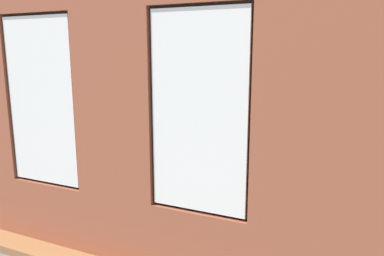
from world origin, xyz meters
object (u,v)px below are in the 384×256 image
object	(u,v)px
remote_silver	(197,168)
candle_jar	(187,160)
couch_by_window	(157,210)
potted_plant_corner_near_left	(363,138)
potted_plant_by_left_couch	(324,171)
potted_plant_mid_room_small	(261,163)
coffee_table	(194,169)
potted_plant_foreground_right	(142,127)
potted_plant_near_tv	(51,155)
remote_gray	(194,166)
media_console	(71,159)
potted_plant_beside_window_right	(27,156)
table_plant_small	(169,160)
cup_ceramic	(218,165)
papasan_chair	(200,141)
potted_plant_between_couches	(271,200)
tv_flatscreen	(69,126)

from	to	relation	value
remote_silver	candle_jar	bearing A→B (deg)	-149.44
couch_by_window	potted_plant_corner_near_left	xyz separation A→B (m)	(-2.32, -3.58, 0.41)
potted_plant_by_left_couch	remote_silver	bearing A→B (deg)	27.78
potted_plant_mid_room_small	potted_plant_corner_near_left	world-z (taller)	potted_plant_corner_near_left
couch_by_window	potted_plant_by_left_couch	world-z (taller)	couch_by_window
coffee_table	potted_plant_mid_room_small	world-z (taller)	potted_plant_mid_room_small
potted_plant_foreground_right	potted_plant_near_tv	world-z (taller)	potted_plant_near_tv
remote_gray	media_console	bearing A→B (deg)	-87.10
remote_silver	potted_plant_beside_window_right	size ratio (longest dim) A/B	0.13
couch_by_window	table_plant_small	world-z (taller)	couch_by_window
candle_jar	couch_by_window	bearing A→B (deg)	102.68
table_plant_small	coffee_table	bearing A→B (deg)	-164.81
cup_ceramic	potted_plant_beside_window_right	bearing A→B (deg)	39.59
couch_by_window	potted_plant_near_tv	world-z (taller)	potted_plant_near_tv
remote_gray	potted_plant_near_tv	world-z (taller)	potted_plant_near_tv
table_plant_small	potted_plant_near_tv	size ratio (longest dim) A/B	0.11
remote_gray	potted_plant_near_tv	size ratio (longest dim) A/B	0.12
remote_gray	potted_plant_foreground_right	xyz separation A→B (m)	(2.22, -1.92, 0.12)
potted_plant_corner_near_left	cup_ceramic	bearing A→B (deg)	40.58
couch_by_window	coffee_table	distance (m)	1.62
table_plant_small	remote_gray	distance (m)	0.44
coffee_table	papasan_chair	xyz separation A→B (m)	(0.63, -1.70, 0.06)
media_console	potted_plant_between_couches	bearing A→B (deg)	161.19
remote_gray	tv_flatscreen	xyz separation A→B (m)	(2.52, 0.14, 0.48)
couch_by_window	tv_flatscreen	xyz separation A→B (m)	(2.73, -1.47, 0.59)
papasan_chair	candle_jar	bearing A→B (deg)	106.02
remote_gray	potted_plant_between_couches	size ratio (longest dim) A/B	0.13
couch_by_window	potted_plant_by_left_couch	size ratio (longest dim) A/B	3.57
table_plant_small	potted_plant_mid_room_small	distance (m)	1.72
papasan_chair	potted_plant_corner_near_left	bearing A→B (deg)	-175.02
cup_ceramic	potted_plant_beside_window_right	distance (m)	2.91
cup_ceramic	potted_plant_corner_near_left	xyz separation A→B (m)	(-2.15, -1.84, 0.27)
potted_plant_foreground_right	remote_gray	bearing A→B (deg)	139.14
cup_ceramic	potted_plant_mid_room_small	bearing A→B (deg)	-120.63
media_console	papasan_chair	world-z (taller)	papasan_chair
couch_by_window	remote_silver	bearing A→B (deg)	-85.92
table_plant_small	remote_gray	world-z (taller)	table_plant_small
remote_gray	tv_flatscreen	size ratio (longest dim) A/B	0.17
cup_ceramic	tv_flatscreen	world-z (taller)	tv_flatscreen
table_plant_small	papasan_chair	xyz separation A→B (m)	(0.22, -1.81, -0.09)
table_plant_small	potted_plant_foreground_right	bearing A→B (deg)	-48.38
couch_by_window	potted_plant_by_left_couch	distance (m)	3.05
cup_ceramic	remote_gray	world-z (taller)	cup_ceramic
remote_gray	potted_plant_by_left_couch	size ratio (longest dim) A/B	0.31
potted_plant_foreground_right	coffee_table	bearing A→B (deg)	139.14
candle_jar	remote_gray	distance (m)	0.20
media_console	tv_flatscreen	xyz separation A→B (m)	(0.00, -0.00, 0.64)
tv_flatscreen	papasan_chair	distance (m)	2.68
potted_plant_near_tv	potted_plant_mid_room_small	bearing A→B (deg)	-143.13
potted_plant_mid_room_small	potted_plant_by_left_couch	bearing A→B (deg)	174.08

